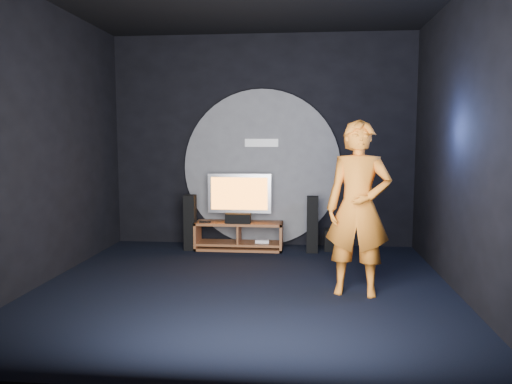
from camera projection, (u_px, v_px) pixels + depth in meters
floor at (244, 287)px, 6.03m from camera, size 5.00×5.00×0.00m
back_wall at (262, 141)px, 8.32m from camera, size 5.00×0.04×3.50m
front_wall at (198, 146)px, 3.37m from camera, size 5.00×0.04×3.50m
left_wall at (41, 142)px, 6.09m from camera, size 0.04×5.00×3.50m
right_wall at (464, 143)px, 5.60m from camera, size 0.04×5.00×3.50m
wall_disc_panel at (262, 168)px, 8.31m from camera, size 2.60×0.11×2.60m
media_console at (239, 238)px, 8.07m from camera, size 1.41×0.45×0.45m
tv at (239, 195)px, 8.07m from camera, size 1.03×0.22×0.78m
center_speaker at (238, 218)px, 7.93m from camera, size 0.40×0.15×0.15m
remote at (205, 222)px, 7.98m from camera, size 0.18×0.05×0.02m
tower_speaker_left at (190, 223)px, 8.02m from camera, size 0.18×0.20×0.89m
tower_speaker_right at (312, 224)px, 7.86m from camera, size 0.18×0.20×0.89m
subwoofer at (334, 240)px, 8.03m from camera, size 0.31×0.31×0.34m
player at (358, 208)px, 5.69m from camera, size 0.80×0.59×2.01m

